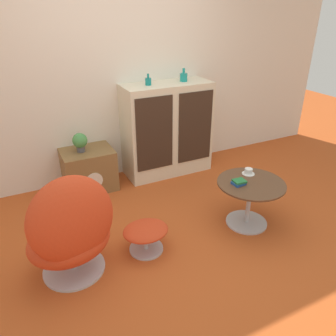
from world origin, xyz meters
The scene contains 12 objects.
ground_plane centered at (0.00, 0.00, 0.00)m, with size 12.00×12.00×0.00m, color #B74C1E.
wall_back centered at (0.00, 1.61, 1.30)m, with size 6.40×0.06×2.60m.
sideboard centered at (0.53, 1.34, 0.59)m, with size 1.12×0.47×1.19m.
tv_console centered at (-0.52, 1.35, 0.25)m, with size 0.60×0.47×0.50m.
egg_chair centered at (-1.00, -0.04, 0.45)m, with size 0.80×0.76×0.95m.
ottoman centered at (-0.36, -0.02, 0.19)m, with size 0.42×0.36×0.26m.
coffee_table centered at (0.74, -0.10, 0.32)m, with size 0.67×0.67×0.48m.
vase_leftmost centered at (0.29, 1.35, 1.23)m, with size 0.07×0.07×0.13m.
vase_inner_left centered at (0.76, 1.35, 1.24)m, with size 0.09×0.09×0.16m.
potted_plant centered at (-0.59, 1.35, 0.63)m, with size 0.17×0.17×0.22m.
teacup centered at (0.83, 0.06, 0.51)m, with size 0.13×0.13×0.06m.
book_stack centered at (0.61, -0.07, 0.50)m, with size 0.13×0.11×0.04m.
Camera 1 is at (-1.24, -2.24, 2.04)m, focal length 35.00 mm.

